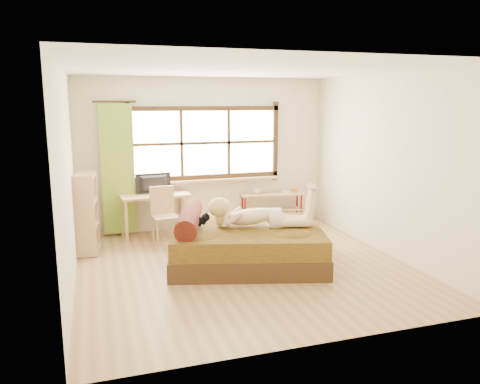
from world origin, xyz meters
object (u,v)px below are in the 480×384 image
object	(u,v)px
woman	(259,205)
pipe_shelf	(272,201)
bed	(244,243)
desk	(155,200)
chair	(164,211)
bookshelf	(86,213)
kitten	(196,220)

from	to	relation	value
woman	pipe_shelf	xyz separation A→B (m)	(0.98, 1.94, -0.41)
bed	desk	bearing A→B (deg)	135.84
desk	chair	bearing A→B (deg)	-81.42
pipe_shelf	bookshelf	world-z (taller)	bookshelf
kitten	pipe_shelf	world-z (taller)	kitten
kitten	bookshelf	bearing A→B (deg)	160.54
bed	bookshelf	size ratio (longest dim) A/B	2.05
woman	bookshelf	xyz separation A→B (m)	(-2.34, 1.18, -0.23)
pipe_shelf	chair	bearing A→B (deg)	-161.98
bed	chair	bearing A→B (deg)	139.44
woman	chair	size ratio (longest dim) A/B	1.63
kitten	desk	bearing A→B (deg)	117.63
chair	bookshelf	xyz separation A→B (m)	(-1.21, -0.28, 0.11)
desk	woman	bearing A→B (deg)	-61.60
kitten	desk	distance (m)	1.71
chair	kitten	bearing A→B (deg)	-84.08
desk	bookshelf	world-z (taller)	bookshelf
kitten	chair	bearing A→B (deg)	117.04
bed	woman	xyz separation A→B (m)	(0.20, -0.06, 0.56)
woman	desk	size ratio (longest dim) A/B	1.23
chair	bookshelf	bearing A→B (deg)	-172.61
kitten	woman	bearing A→B (deg)	5.84
woman	kitten	world-z (taller)	woman
bed	bookshelf	bearing A→B (deg)	168.03
bed	pipe_shelf	xyz separation A→B (m)	(1.18, 1.88, 0.15)
woman	kitten	bearing A→B (deg)	-174.16
woman	chair	world-z (taller)	woman
kitten	bookshelf	world-z (taller)	bookshelf
pipe_shelf	bookshelf	bearing A→B (deg)	-162.00
desk	pipe_shelf	world-z (taller)	desk
bed	desk	size ratio (longest dim) A/B	2.07
woman	pipe_shelf	bearing A→B (deg)	78.83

